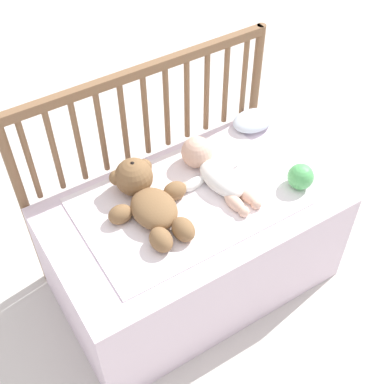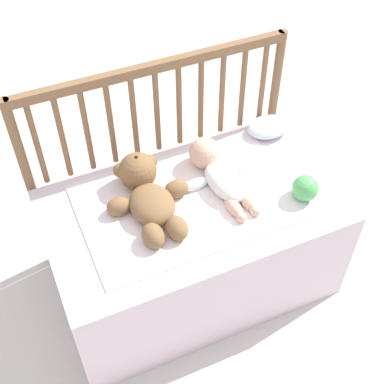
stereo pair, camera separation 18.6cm
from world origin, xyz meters
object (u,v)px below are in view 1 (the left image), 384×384
Objects in this scene: teddy_bear at (147,197)px; small_pillow at (253,121)px; baby at (214,170)px; toy_ball at (301,177)px.

teddy_bear reaches higher than small_pillow.
baby is 2.15× the size of small_pillow.
teddy_bear is at bearing 158.79° from toy_ball.
baby is (0.28, -0.00, -0.01)m from teddy_bear.
teddy_bear reaches higher than baby.
small_pillow is at bearing 28.58° from baby.
teddy_bear is at bearing -164.45° from small_pillow.
baby is 0.32m from toy_ball.
baby is 0.35m from small_pillow.
small_pillow is (0.06, 0.37, -0.02)m from toy_ball.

